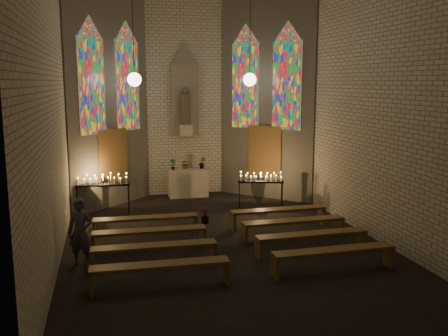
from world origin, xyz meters
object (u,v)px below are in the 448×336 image
Objects in this scene: aisle_flower_pot at (205,215)px; votive_stand_right at (261,179)px; altar at (188,183)px; visitor at (80,232)px; votive_stand_left at (103,182)px.

votive_stand_right is (2.19, 1.48, 0.71)m from aisle_flower_pot.
visitor is (-3.50, -6.30, 0.28)m from altar.
votive_stand_right is 0.99× the size of visitor.
votive_stand_right is at bearing 34.03° from aisle_flower_pot.
votive_stand_right is at bearing 53.59° from visitor.
visitor reaches higher than votive_stand_right.
votive_stand_right is (5.09, -0.25, -0.10)m from votive_stand_left.
altar is 3.00m from votive_stand_right.
votive_stand_right is at bearing 1.65° from votive_stand_left.
votive_stand_left is (-2.91, 1.72, 0.81)m from aisle_flower_pot.
visitor is at bearing -127.94° from votive_stand_right.
votive_stand_left reaches higher than votive_stand_right.
votive_stand_left is at bearing 100.28° from visitor.
aisle_flower_pot is 0.28× the size of votive_stand_left.
votive_stand_left is 5.10m from votive_stand_right.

